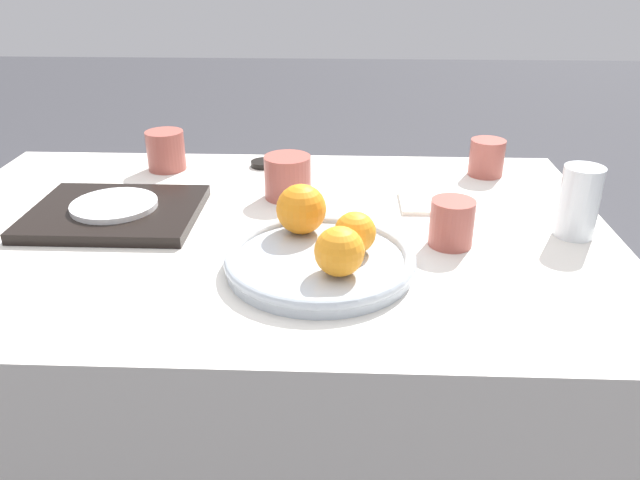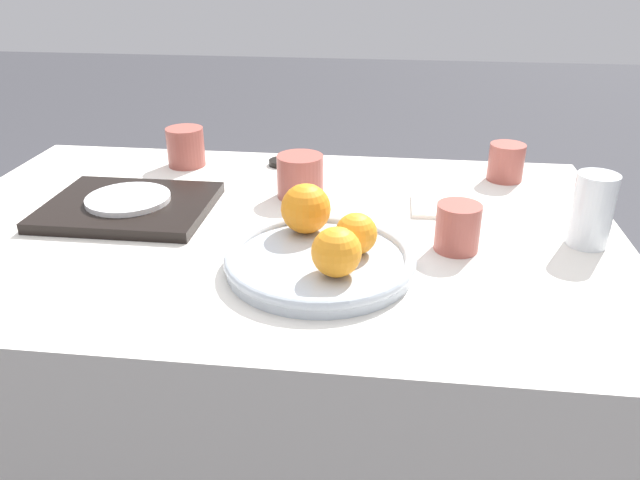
{
  "view_description": "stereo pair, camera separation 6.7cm",
  "coord_description": "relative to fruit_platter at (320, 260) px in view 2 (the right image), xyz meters",
  "views": [
    {
      "loc": [
        0.14,
        -0.99,
        1.18
      ],
      "look_at": [
        0.11,
        -0.15,
        0.77
      ],
      "focal_mm": 35.0,
      "sensor_mm": 36.0,
      "label": 1
    },
    {
      "loc": [
        0.21,
        -0.98,
        1.18
      ],
      "look_at": [
        0.11,
        -0.15,
        0.77
      ],
      "focal_mm": 35.0,
      "sensor_mm": 36.0,
      "label": 2
    }
  ],
  "objects": [
    {
      "name": "cup_3",
      "position": [
        0.34,
        0.44,
        0.02
      ],
      "size": [
        0.07,
        0.07,
        0.08
      ],
      "color": "#9E4C42",
      "rests_on": "table"
    },
    {
      "name": "orange_0",
      "position": [
        -0.03,
        0.09,
        0.05
      ],
      "size": [
        0.08,
        0.08,
        0.08
      ],
      "color": "orange",
      "rests_on": "fruit_platter"
    },
    {
      "name": "orange_1",
      "position": [
        0.05,
        0.02,
        0.04
      ],
      "size": [
        0.06,
        0.06,
        0.06
      ],
      "color": "orange",
      "rests_on": "fruit_platter"
    },
    {
      "name": "water_glass",
      "position": [
        0.43,
        0.14,
        0.05
      ],
      "size": [
        0.07,
        0.07,
        0.12
      ],
      "color": "silver",
      "rests_on": "table"
    },
    {
      "name": "serving_tray",
      "position": [
        -0.38,
        0.18,
        -0.01
      ],
      "size": [
        0.3,
        0.24,
        0.02
      ],
      "color": "black",
      "rests_on": "table"
    },
    {
      "name": "orange_2",
      "position": [
        0.03,
        -0.05,
        0.04
      ],
      "size": [
        0.07,
        0.07,
        0.07
      ],
      "color": "orange",
      "rests_on": "fruit_platter"
    },
    {
      "name": "soy_dish",
      "position": [
        -0.14,
        0.47,
        -0.01
      ],
      "size": [
        0.06,
        0.06,
        0.01
      ],
      "color": "black",
      "rests_on": "table"
    },
    {
      "name": "cup_1",
      "position": [
        -0.07,
        0.29,
        0.03
      ],
      "size": [
        0.09,
        0.09,
        0.08
      ],
      "color": "#9E4C42",
      "rests_on": "table"
    },
    {
      "name": "cup_2",
      "position": [
        -0.35,
        0.45,
        0.03
      ],
      "size": [
        0.08,
        0.08,
        0.08
      ],
      "color": "#9E4C42",
      "rests_on": "table"
    },
    {
      "name": "fruit_platter",
      "position": [
        0.0,
        0.0,
        0.0
      ],
      "size": [
        0.29,
        0.29,
        0.03
      ],
      "color": "#B2BCC6",
      "rests_on": "table"
    },
    {
      "name": "cup_0",
      "position": [
        0.21,
        0.1,
        0.02
      ],
      "size": [
        0.07,
        0.07,
        0.08
      ],
      "color": "#9E4C42",
      "rests_on": "table"
    },
    {
      "name": "table",
      "position": [
        -0.11,
        0.15,
        -0.38
      ],
      "size": [
        1.22,
        0.81,
        0.72
      ],
      "color": "silver",
      "rests_on": "ground_plane"
    },
    {
      "name": "napkin",
      "position": [
        0.2,
        0.27,
        -0.01
      ],
      "size": [
        0.12,
        0.11,
        0.01
      ],
      "color": "silver",
      "rests_on": "table"
    },
    {
      "name": "side_plate",
      "position": [
        -0.38,
        0.18,
        0.01
      ],
      "size": [
        0.15,
        0.15,
        0.01
      ],
      "color": "white",
      "rests_on": "serving_tray"
    }
  ]
}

